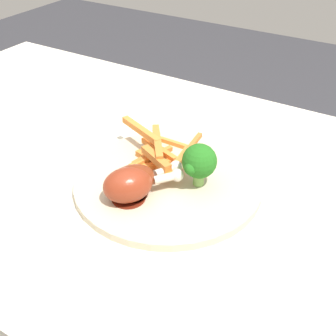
% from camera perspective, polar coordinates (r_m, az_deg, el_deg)
% --- Properties ---
extents(dining_table, '(1.29, 0.67, 0.74)m').
position_cam_1_polar(dining_table, '(0.78, -1.32, -6.91)').
color(dining_table, silver).
rests_on(dining_table, ground_plane).
extents(dinner_plate, '(0.29, 0.29, 0.01)m').
position_cam_1_polar(dinner_plate, '(0.68, -0.00, -1.79)').
color(dinner_plate, beige).
rests_on(dinner_plate, dining_table).
extents(broccoli_floret_front, '(0.05, 0.06, 0.07)m').
position_cam_1_polar(broccoli_floret_front, '(0.65, 4.05, 0.87)').
color(broccoli_floret_front, '#82BC5B').
rests_on(broccoli_floret_front, dinner_plate).
extents(carrot_fries_pile, '(0.15, 0.14, 0.04)m').
position_cam_1_polar(carrot_fries_pile, '(0.71, -1.24, 2.22)').
color(carrot_fries_pile, orange).
rests_on(carrot_fries_pile, dinner_plate).
extents(chicken_drumstick_near, '(0.08, 0.12, 0.05)m').
position_cam_1_polar(chicken_drumstick_near, '(0.64, -4.41, -1.67)').
color(chicken_drumstick_near, '#571C0D').
rests_on(chicken_drumstick_near, dinner_plate).
extents(chicken_drumstick_far, '(0.10, 0.11, 0.05)m').
position_cam_1_polar(chicken_drumstick_far, '(0.63, -4.84, -2.14)').
color(chicken_drumstick_far, '#621D10').
rests_on(chicken_drumstick_far, dinner_plate).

